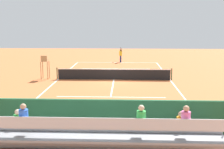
% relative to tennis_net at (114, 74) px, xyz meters
% --- Properties ---
extents(ground_plane, '(60.00, 60.00, 0.00)m').
position_rel_tennis_net_xyz_m(ground_plane, '(0.00, 0.00, -0.50)').
color(ground_plane, '#BC6033').
extents(court_line_markings, '(10.10, 22.20, 0.01)m').
position_rel_tennis_net_xyz_m(court_line_markings, '(0.00, -0.04, -0.50)').
color(court_line_markings, white).
rests_on(court_line_markings, ground).
extents(tennis_net, '(10.30, 0.10, 1.07)m').
position_rel_tennis_net_xyz_m(tennis_net, '(0.00, 0.00, 0.00)').
color(tennis_net, black).
rests_on(tennis_net, ground).
extents(backdrop_wall, '(18.00, 0.16, 2.00)m').
position_rel_tennis_net_xyz_m(backdrop_wall, '(0.00, 14.00, 0.50)').
color(backdrop_wall, '#235633').
rests_on(backdrop_wall, ground).
extents(bleacher_stand, '(9.06, 2.40, 2.48)m').
position_rel_tennis_net_xyz_m(bleacher_stand, '(-0.03, 15.40, 0.46)').
color(bleacher_stand, gray).
rests_on(bleacher_stand, ground).
extents(umpire_chair, '(0.67, 0.67, 2.14)m').
position_rel_tennis_net_xyz_m(umpire_chair, '(6.20, -0.03, 0.81)').
color(umpire_chair, '#A88456').
rests_on(umpire_chair, ground).
extents(courtside_bench, '(1.80, 0.40, 0.93)m').
position_rel_tennis_net_xyz_m(courtside_bench, '(-1.98, 13.27, 0.06)').
color(courtside_bench, '#33383D').
rests_on(courtside_bench, ground).
extents(equipment_bag, '(0.90, 0.36, 0.36)m').
position_rel_tennis_net_xyz_m(equipment_bag, '(-0.16, 13.40, -0.32)').
color(equipment_bag, '#334C8C').
rests_on(equipment_bag, ground).
extents(tennis_player, '(0.46, 0.56, 1.93)m').
position_rel_tennis_net_xyz_m(tennis_player, '(-0.45, -11.23, 0.51)').
color(tennis_player, navy).
rests_on(tennis_player, ground).
extents(tennis_racket, '(0.55, 0.47, 0.03)m').
position_rel_tennis_net_xyz_m(tennis_racket, '(0.29, -10.70, -0.49)').
color(tennis_racket, black).
rests_on(tennis_racket, ground).
extents(tennis_ball_near, '(0.07, 0.07, 0.07)m').
position_rel_tennis_net_xyz_m(tennis_ball_near, '(-0.42, -9.41, -0.47)').
color(tennis_ball_near, '#CCDB33').
rests_on(tennis_ball_near, ground).
extents(tennis_ball_far, '(0.07, 0.07, 0.07)m').
position_rel_tennis_net_xyz_m(tennis_ball_far, '(1.45, -9.84, -0.47)').
color(tennis_ball_far, '#CCDB33').
rests_on(tennis_ball_far, ground).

